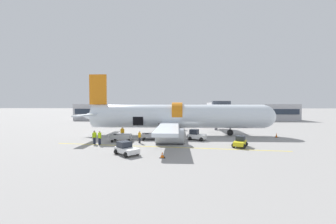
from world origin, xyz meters
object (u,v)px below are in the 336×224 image
Objects in this scene: ground_crew_loader_a at (140,137)px; ground_crew_supervisor at (94,137)px; baggage_tug_rear at (196,136)px; baggage_cart_queued at (150,137)px; ground_crew_loader_b at (100,137)px; baggage_tug_lead at (126,149)px; ground_crew_driver at (122,132)px; baggage_tug_mid at (240,142)px; baggage_cart_loading at (121,138)px; airplane at (175,117)px.

ground_crew_supervisor is at bearing -171.58° from ground_crew_loader_a.
baggage_cart_queued is (-6.92, 0.03, -0.21)m from baggage_tug_rear.
ground_crew_loader_a is at bearing 15.14° from ground_crew_loader_b.
baggage_tug_lead is 1.70× the size of ground_crew_supervisor.
ground_crew_driver reaches higher than baggage_cart_queued.
ground_crew_loader_b is (-18.10, 0.48, 0.41)m from baggage_tug_mid.
ground_crew_supervisor is at bearing -165.19° from baggage_tug_rear.
ground_crew_loader_a reaches higher than baggage_tug_lead.
baggage_cart_loading is at bearing -156.04° from baggage_cart_queued.
baggage_tug_lead reaches higher than baggage_tug_mid.
baggage_tug_lead is 0.85× the size of baggage_cart_queued.
ground_crew_loader_a is 0.92× the size of ground_crew_supervisor.
ground_crew_loader_b is 1.04× the size of ground_crew_driver.
ground_crew_loader_b is at bearing -106.95° from ground_crew_driver.
ground_crew_loader_b reaches higher than ground_crew_loader_a.
ground_crew_supervisor is at bearing 151.41° from ground_crew_loader_b.
ground_crew_loader_a is at bearing -122.26° from airplane.
airplane is 18.75× the size of ground_crew_driver.
ground_crew_loader_b is at bearing -164.86° from ground_crew_loader_a.
airplane is 14.99m from baggage_tug_lead.
ground_crew_loader_b reaches higher than baggage_cart_queued.
baggage_tug_rear reaches higher than baggage_tug_lead.
baggage_tug_lead is at bearing -46.51° from ground_crew_loader_b.
airplane is 13.35m from ground_crew_loader_b.
airplane reaches higher than ground_crew_loader_b.
baggage_tug_lead is 14.05m from baggage_tug_mid.
ground_crew_loader_a is (0.23, 6.45, 0.29)m from baggage_tug_lead.
baggage_tug_rear is (-5.05, 4.65, 0.10)m from baggage_tug_mid.
ground_crew_driver is (-4.51, 1.07, 0.48)m from baggage_cart_queued.
baggage_tug_mid is at bearing -48.17° from airplane.
baggage_cart_queued is (1.30, 9.29, -0.14)m from baggage_tug_lead.
ground_crew_loader_a is (-1.07, -2.84, 0.42)m from baggage_cart_queued.
airplane is at bearing 51.77° from baggage_cart_queued.
baggage_tug_lead is at bearing -160.85° from baggage_tug_mid.
baggage_cart_loading is 2.91m from ground_crew_driver.
ground_crew_supervisor is at bearing -117.58° from ground_crew_driver.
ground_crew_driver is (1.61, 5.28, -0.03)m from ground_crew_loader_b.
airplane reaches higher than baggage_tug_rear.
baggage_cart_queued is at bearing 27.93° from ground_crew_supervisor.
baggage_tug_lead is 7.99m from ground_crew_supervisor.
baggage_tug_mid is (13.27, 4.61, -0.03)m from baggage_tug_lead.
baggage_tug_lead is 1.67× the size of ground_crew_loader_b.
ground_crew_loader_a is at bearing -160.66° from baggage_tug_rear.
baggage_cart_loading is 3.68m from ground_crew_supervisor.
baggage_tug_mid is 1.59× the size of ground_crew_driver.
baggage_tug_mid is 0.73× the size of baggage_cart_loading.
ground_crew_driver is at bearing 166.66° from baggage_cart_queued.
baggage_cart_loading is 4.31m from baggage_cart_queued.
ground_crew_loader_b is 1.02× the size of ground_crew_supervisor.
ground_crew_supervisor is at bearing 135.74° from baggage_tug_lead.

